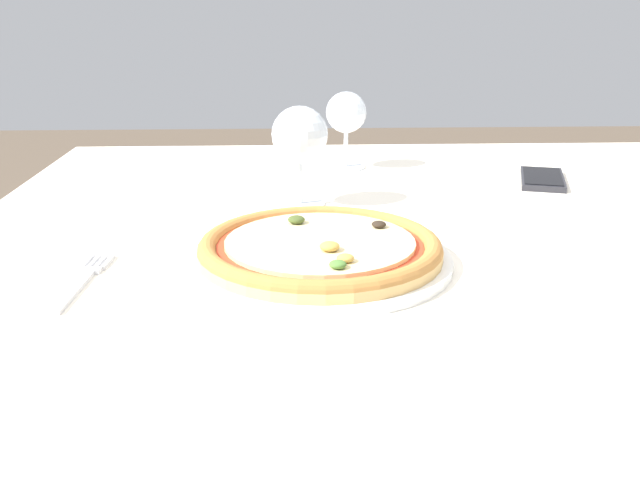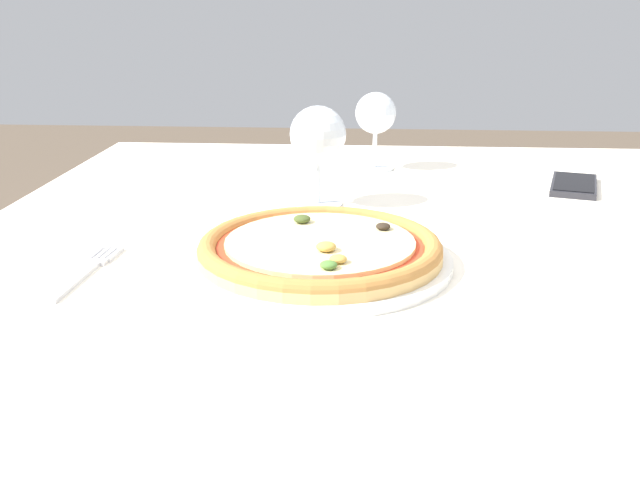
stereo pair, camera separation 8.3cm
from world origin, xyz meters
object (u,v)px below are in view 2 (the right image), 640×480
object	(u,v)px
wine_glass_far_right	(318,137)
wine_glass_far_left	(376,116)
pizza_plate	(320,250)
dining_table	(486,281)
cell_phone	(574,185)
fork	(86,270)

from	to	relation	value
wine_glass_far_right	wine_glass_far_left	bearing A→B (deg)	70.62
pizza_plate	wine_glass_far_right	bearing A→B (deg)	94.54
dining_table	cell_phone	bearing A→B (deg)	53.58
dining_table	wine_glass_far_left	xyz separation A→B (m)	(-0.15, 0.35, 0.17)
pizza_plate	cell_phone	xyz separation A→B (m)	(0.39, 0.38, -0.01)
dining_table	cell_phone	size ratio (longest dim) A/B	8.95
dining_table	fork	distance (m)	0.53
pizza_plate	wine_glass_far_right	distance (m)	0.27
dining_table	pizza_plate	distance (m)	0.28
wine_glass_far_left	fork	bearing A→B (deg)	-121.47
wine_glass_far_right	dining_table	bearing A→B (deg)	-23.34
dining_table	cell_phone	distance (m)	0.30
dining_table	wine_glass_far_right	world-z (taller)	wine_glass_far_right
pizza_plate	wine_glass_far_left	bearing A→B (deg)	82.36
dining_table	pizza_plate	xyz separation A→B (m)	(-0.22, -0.15, 0.09)
dining_table	fork	world-z (taller)	fork
fork	cell_phone	world-z (taller)	cell_phone
fork	wine_glass_far_left	world-z (taller)	wine_glass_far_left
wine_glass_far_right	fork	bearing A→B (deg)	-129.66
pizza_plate	fork	world-z (taller)	pizza_plate
pizza_plate	cell_phone	distance (m)	0.55
dining_table	wine_glass_far_right	size ratio (longest dim) A/B	9.45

